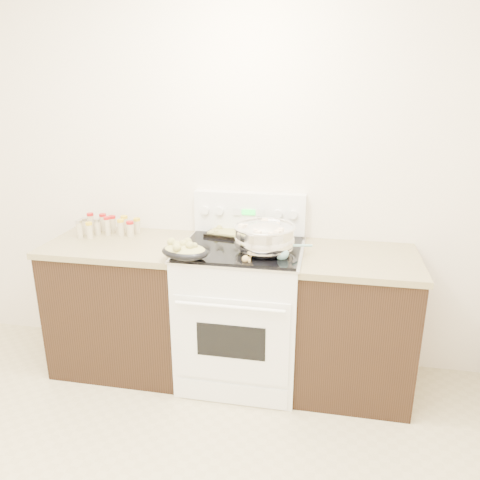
# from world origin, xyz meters

# --- Properties ---
(room_shell) EXTENTS (4.10, 3.60, 2.75)m
(room_shell) POSITION_xyz_m (0.00, 0.00, 1.70)
(room_shell) COLOR white
(room_shell) RESTS_ON ground
(counter_left) EXTENTS (0.93, 0.67, 0.92)m
(counter_left) POSITION_xyz_m (-0.48, 1.43, 0.46)
(counter_left) COLOR black
(counter_left) RESTS_ON ground
(counter_right) EXTENTS (0.73, 0.67, 0.92)m
(counter_right) POSITION_xyz_m (1.08, 1.43, 0.46)
(counter_right) COLOR black
(counter_right) RESTS_ON ground
(kitchen_range) EXTENTS (0.78, 0.73, 1.22)m
(kitchen_range) POSITION_xyz_m (0.35, 1.42, 0.49)
(kitchen_range) COLOR white
(kitchen_range) RESTS_ON ground
(mixing_bowl) EXTENTS (0.38, 0.38, 0.22)m
(mixing_bowl) POSITION_xyz_m (0.51, 1.34, 1.03)
(mixing_bowl) COLOR silver
(mixing_bowl) RESTS_ON kitchen_range
(roasting_pan) EXTENTS (0.33, 0.26, 0.11)m
(roasting_pan) POSITION_xyz_m (0.06, 1.14, 0.99)
(roasting_pan) COLOR black
(roasting_pan) RESTS_ON kitchen_range
(baking_sheet) EXTENTS (0.46, 0.36, 0.06)m
(baking_sheet) POSITION_xyz_m (0.29, 1.66, 0.96)
(baking_sheet) COLOR black
(baking_sheet) RESTS_ON kitchen_range
(wooden_spoon) EXTENTS (0.06, 0.27, 0.04)m
(wooden_spoon) POSITION_xyz_m (0.43, 1.21, 0.95)
(wooden_spoon) COLOR tan
(wooden_spoon) RESTS_ON kitchen_range
(blue_ladle) EXTENTS (0.21, 0.23, 0.10)m
(blue_ladle) POSITION_xyz_m (0.63, 1.26, 0.98)
(blue_ladle) COLOR #8AC9CE
(blue_ladle) RESTS_ON kitchen_range
(spice_jars) EXTENTS (0.40, 0.24, 0.13)m
(spice_jars) POSITION_xyz_m (-0.63, 1.57, 0.98)
(spice_jars) COLOR #BFB28C
(spice_jars) RESTS_ON counter_left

